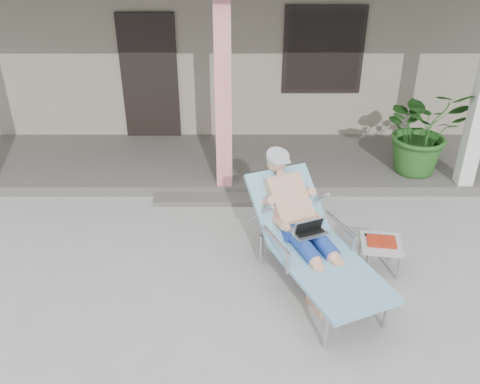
{
  "coord_description": "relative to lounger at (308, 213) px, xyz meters",
  "views": [
    {
      "loc": [
        0.22,
        -4.45,
        3.64
      ],
      "look_at": [
        0.22,
        0.6,
        0.85
      ],
      "focal_mm": 38.0,
      "sensor_mm": 36.0,
      "label": 1
    }
  ],
  "objects": [
    {
      "name": "ground",
      "position": [
        -0.94,
        -0.15,
        -0.84
      ],
      "size": [
        60.0,
        60.0,
        0.0
      ],
      "primitive_type": "plane",
      "color": "#9E9E99",
      "rests_on": "ground"
    },
    {
      "name": "house",
      "position": [
        -0.94,
        6.35,
        0.83
      ],
      "size": [
        10.4,
        5.4,
        3.3
      ],
      "color": "gray",
      "rests_on": "ground"
    },
    {
      "name": "porch_deck",
      "position": [
        -0.94,
        2.85,
        -0.76
      ],
      "size": [
        10.0,
        2.0,
        0.15
      ],
      "primitive_type": "cube",
      "color": "#605B56",
      "rests_on": "ground"
    },
    {
      "name": "porch_step",
      "position": [
        -0.94,
        1.7,
        -0.8
      ],
      "size": [
        2.0,
        0.3,
        0.07
      ],
      "primitive_type": "cube",
      "color": "#605B56",
      "rests_on": "ground"
    },
    {
      "name": "lounger",
      "position": [
        0.0,
        0.0,
        0.0
      ],
      "size": [
        1.51,
        2.16,
        1.36
      ],
      "rotation": [
        0.0,
        0.0,
        0.4
      ],
      "color": "#B7B7BC",
      "rests_on": "ground"
    },
    {
      "name": "side_table",
      "position": [
        0.88,
        0.13,
        -0.5
      ],
      "size": [
        0.51,
        0.51,
        0.41
      ],
      "rotation": [
        0.0,
        0.0,
        -0.15
      ],
      "color": "#AEAEA9",
      "rests_on": "ground"
    },
    {
      "name": "potted_palm",
      "position": [
        1.99,
        2.41,
        -0.02
      ],
      "size": [
        1.32,
        1.18,
        1.34
      ],
      "primitive_type": "imported",
      "rotation": [
        0.0,
        0.0,
        0.12
      ],
      "color": "#26591E",
      "rests_on": "porch_deck"
    }
  ]
}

